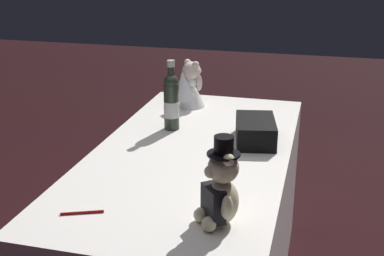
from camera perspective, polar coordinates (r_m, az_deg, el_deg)
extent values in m
cube|color=white|center=(2.36, 0.00, -11.47)|extent=(1.65, 0.81, 0.80)
ellipsoid|color=beige|center=(1.61, 3.39, -8.11)|extent=(0.11, 0.10, 0.15)
cube|color=black|center=(1.60, 2.39, -8.32)|extent=(0.10, 0.09, 0.11)
sphere|color=beige|center=(1.56, 3.48, -4.40)|extent=(0.10, 0.10, 0.10)
sphere|color=beige|center=(1.55, 2.10, -4.84)|extent=(0.04, 0.04, 0.04)
sphere|color=beige|center=(1.57, 2.96, -2.65)|extent=(0.04, 0.04, 0.04)
sphere|color=beige|center=(1.52, 4.07, -3.55)|extent=(0.04, 0.04, 0.04)
ellipsoid|color=beige|center=(1.65, 2.05, -6.99)|extent=(0.03, 0.03, 0.08)
ellipsoid|color=beige|center=(1.56, 3.90, -8.79)|extent=(0.03, 0.03, 0.08)
sphere|color=beige|center=(1.64, 0.99, -9.57)|extent=(0.05, 0.05, 0.05)
sphere|color=beige|center=(1.59, 1.91, -10.58)|extent=(0.05, 0.05, 0.05)
cylinder|color=black|center=(1.54, 3.51, -2.89)|extent=(0.10, 0.10, 0.01)
cylinder|color=black|center=(1.53, 3.53, -1.87)|extent=(0.06, 0.06, 0.05)
cone|color=white|center=(2.74, -0.06, 3.96)|extent=(0.15, 0.15, 0.15)
ellipsoid|color=white|center=(2.73, -0.06, 5.25)|extent=(0.07, 0.06, 0.07)
sphere|color=silver|center=(2.71, -0.06, 6.34)|extent=(0.10, 0.10, 0.10)
sphere|color=silver|center=(2.74, 0.62, 6.35)|extent=(0.04, 0.04, 0.04)
sphere|color=silver|center=(2.68, 0.40, 7.02)|extent=(0.04, 0.04, 0.04)
sphere|color=silver|center=(2.73, -0.51, 7.27)|extent=(0.04, 0.04, 0.04)
ellipsoid|color=silver|center=(2.71, 0.80, 5.02)|extent=(0.03, 0.03, 0.09)
ellipsoid|color=silver|center=(2.77, -0.29, 5.36)|extent=(0.03, 0.03, 0.09)
cone|color=white|center=(2.70, -0.94, 4.78)|extent=(0.17, 0.17, 0.17)
cylinder|color=#2B3529|center=(2.40, -2.28, 2.35)|extent=(0.07, 0.07, 0.22)
sphere|color=#2B3529|center=(2.36, -2.32, 5.13)|extent=(0.07, 0.07, 0.07)
cylinder|color=#2B3529|center=(2.35, -2.34, 6.36)|extent=(0.03, 0.03, 0.09)
cylinder|color=silver|center=(2.34, -2.35, 7.14)|extent=(0.03, 0.03, 0.03)
cylinder|color=silver|center=(2.40, -2.28, 2.11)|extent=(0.07, 0.07, 0.08)
cylinder|color=maroon|center=(1.73, -12.04, -9.13)|extent=(0.06, 0.13, 0.01)
cone|color=silver|center=(1.73, -14.34, -9.20)|extent=(0.01, 0.02, 0.01)
cube|color=black|center=(2.27, 7.03, -0.30)|extent=(0.30, 0.22, 0.10)
cube|color=#B7B7BF|center=(2.25, 8.99, -0.61)|extent=(0.03, 0.01, 0.03)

